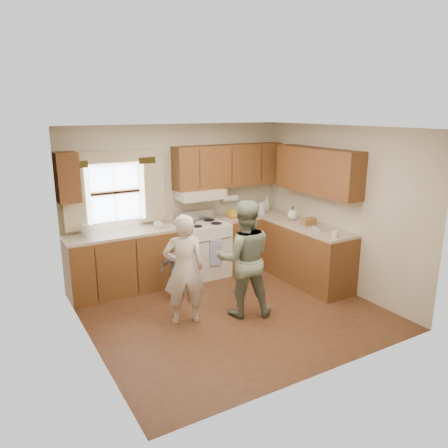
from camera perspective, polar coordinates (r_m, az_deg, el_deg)
room at (r=5.76m, az=1.15°, el=-0.04°), size 3.80×3.80×3.80m
kitchen_fixtures at (r=7.06m, az=0.82°, el=-0.71°), size 3.80×2.25×2.15m
stove at (r=7.32m, az=-2.74°, el=-3.19°), size 0.76×0.67×1.07m
woman_left at (r=5.65m, az=-5.26°, el=-5.95°), size 0.61×0.49×1.46m
woman_right at (r=5.83m, az=2.63°, el=-4.56°), size 0.95×0.86×1.59m
child at (r=6.44m, az=-6.05°, el=-5.91°), size 0.56×0.29×0.91m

